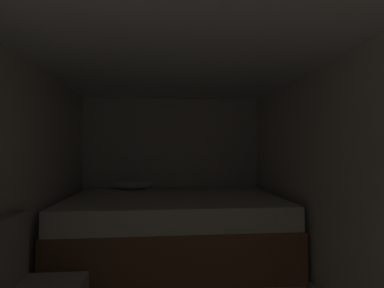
% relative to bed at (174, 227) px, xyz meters
% --- Properties ---
extents(wall_back, '(2.75, 0.05, 2.10)m').
position_rel_bed_xyz_m(wall_back, '(0.00, 0.94, 0.67)').
color(wall_back, beige).
rests_on(wall_back, ground).
extents(wall_right, '(0.05, 4.84, 2.10)m').
position_rel_bed_xyz_m(wall_right, '(1.36, -1.50, 0.67)').
color(wall_right, beige).
rests_on(wall_right, ground).
extents(ceiling_slab, '(2.75, 4.84, 0.05)m').
position_rel_bed_xyz_m(ceiling_slab, '(0.00, -1.50, 1.75)').
color(ceiling_slab, white).
rests_on(ceiling_slab, wall_left).
extents(bed, '(2.53, 1.74, 0.91)m').
position_rel_bed_xyz_m(bed, '(0.00, 0.00, 0.00)').
color(bed, brown).
rests_on(bed, ground).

